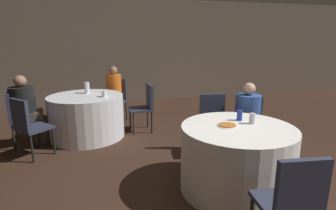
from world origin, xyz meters
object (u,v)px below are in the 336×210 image
at_px(chair_far_west, 18,114).
at_px(pizza_plate_near, 227,125).
at_px(person_black_shirt, 28,109).
at_px(person_orange_shirt, 113,96).
at_px(chair_far_southwest, 28,123).
at_px(person_blue_shirt, 246,121).
at_px(bottle_far, 87,88).
at_px(table_far, 87,116).
at_px(soda_can_silver, 252,118).
at_px(table_near, 236,158).
at_px(chair_near_south, 292,199).
at_px(chair_far_east, 145,103).
at_px(soda_can_blue, 240,115).
at_px(chair_near_northeast, 247,120).
at_px(chair_near_north, 213,119).
at_px(chair_far_northeast, 117,96).

height_order(chair_far_west, pizza_plate_near, chair_far_west).
distance_m(person_black_shirt, person_orange_shirt, 1.64).
xyz_separation_m(chair_far_southwest, pizza_plate_near, (2.37, -1.41, 0.22)).
distance_m(person_blue_shirt, pizza_plate_near, 0.92).
relative_size(person_black_shirt, bottle_far, 5.68).
xyz_separation_m(table_far, soda_can_silver, (1.92, -2.13, 0.43)).
distance_m(person_black_shirt, pizza_plate_near, 3.19).
distance_m(person_blue_shirt, bottle_far, 2.80).
height_order(table_near, bottle_far, bottle_far).
xyz_separation_m(chair_near_south, chair_far_southwest, (-2.36, 2.50, 0.00)).
bearing_deg(soda_can_silver, chair_far_east, 111.71).
distance_m(soda_can_blue, bottle_far, 2.84).
height_order(chair_near_south, person_black_shirt, person_black_shirt).
bearing_deg(person_orange_shirt, chair_far_west, 64.48).
distance_m(chair_far_west, pizza_plate_near, 3.30).
xyz_separation_m(table_far, chair_near_northeast, (2.34, -1.36, 0.16)).
bearing_deg(table_near, chair_near_north, 80.94).
relative_size(chair_far_northeast, pizza_plate_near, 3.84).
xyz_separation_m(chair_far_east, pizza_plate_near, (0.56, -2.20, 0.22)).
bearing_deg(soda_can_blue, chair_near_north, 87.57).
distance_m(chair_near_north, chair_far_northeast, 2.43).
height_order(person_blue_shirt, bottle_far, person_blue_shirt).
bearing_deg(table_far, person_blue_shirt, -33.57).
bearing_deg(soda_can_blue, chair_far_west, 148.14).
relative_size(table_near, person_orange_shirt, 1.07).
xyz_separation_m(chair_far_east, bottle_far, (-1.03, 0.14, 0.32)).
relative_size(table_far, chair_near_north, 1.44).
height_order(table_far, person_blue_shirt, person_blue_shirt).
relative_size(chair_near_north, pizza_plate_near, 3.84).
bearing_deg(table_far, chair_far_northeast, 56.90).
height_order(chair_far_east, soda_can_blue, chair_far_east).
bearing_deg(person_orange_shirt, person_blue_shirt, 161.38).
relative_size(chair_far_northeast, person_black_shirt, 0.77).
bearing_deg(person_black_shirt, chair_near_north, 59.84).
xyz_separation_m(table_near, table_far, (-1.72, 2.19, 0.00)).
xyz_separation_m(person_blue_shirt, person_black_shirt, (-3.12, 1.33, 0.03)).
relative_size(chair_far_northeast, person_orange_shirt, 0.76).
height_order(chair_near_south, person_orange_shirt, person_orange_shirt).
height_order(table_far, person_black_shirt, person_black_shirt).
relative_size(table_near, person_black_shirt, 1.09).
bearing_deg(chair_near_south, person_orange_shirt, 112.16).
xyz_separation_m(chair_near_northeast, pizza_plate_near, (-0.73, -0.78, 0.22)).
xyz_separation_m(chair_far_west, bottle_far, (1.06, 0.39, 0.32)).
bearing_deg(chair_far_southwest, chair_near_south, -0.11).
height_order(person_blue_shirt, pizza_plate_near, person_blue_shirt).
xyz_separation_m(person_black_shirt, person_orange_shirt, (1.37, 0.90, -0.02)).
bearing_deg(person_orange_shirt, chair_far_east, 162.92).
xyz_separation_m(table_far, chair_near_south, (1.60, -3.22, 0.16)).
relative_size(chair_near_north, person_orange_shirt, 0.76).
xyz_separation_m(table_far, bottle_far, (0.02, 0.20, 0.47)).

